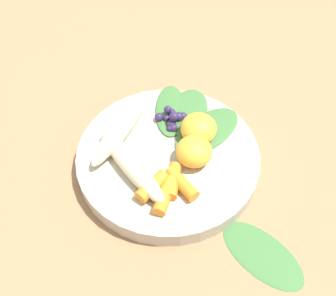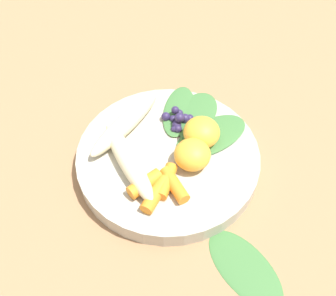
# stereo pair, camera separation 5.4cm
# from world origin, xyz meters

# --- Properties ---
(ground_plane) EXTENTS (2.40, 2.40, 0.00)m
(ground_plane) POSITION_xyz_m (0.00, 0.00, 0.00)
(ground_plane) COLOR #99704C
(bowl) EXTENTS (0.26, 0.26, 0.03)m
(bowl) POSITION_xyz_m (0.00, 0.00, 0.01)
(bowl) COLOR #B2AD9E
(bowl) RESTS_ON ground_plane
(banana_peeled_left) EXTENTS (0.14, 0.10, 0.03)m
(banana_peeled_left) POSITION_xyz_m (0.03, -0.05, 0.04)
(banana_peeled_left) COLOR beige
(banana_peeled_left) RESTS_ON bowl
(banana_peeled_right) EXTENTS (0.14, 0.10, 0.03)m
(banana_peeled_right) POSITION_xyz_m (-0.04, -0.06, 0.04)
(banana_peeled_right) COLOR beige
(banana_peeled_right) RESTS_ON bowl
(orange_segment_near) EXTENTS (0.05, 0.05, 0.04)m
(orange_segment_near) POSITION_xyz_m (-0.02, 0.05, 0.05)
(orange_segment_near) COLOR #F4A833
(orange_segment_near) RESTS_ON bowl
(orange_segment_far) EXTENTS (0.05, 0.05, 0.04)m
(orange_segment_far) POSITION_xyz_m (0.02, 0.03, 0.05)
(orange_segment_far) COLOR #F4A833
(orange_segment_far) RESTS_ON bowl
(carrot_front) EXTENTS (0.05, 0.05, 0.02)m
(carrot_front) POSITION_xyz_m (0.06, -0.03, 0.04)
(carrot_front) COLOR orange
(carrot_front) RESTS_ON bowl
(carrot_mid_left) EXTENTS (0.05, 0.04, 0.02)m
(carrot_mid_left) POSITION_xyz_m (0.07, -0.01, 0.04)
(carrot_mid_left) COLOR orange
(carrot_mid_left) RESTS_ON bowl
(carrot_mid_right) EXTENTS (0.05, 0.03, 0.02)m
(carrot_mid_right) POSITION_xyz_m (0.05, 0.00, 0.04)
(carrot_mid_right) COLOR orange
(carrot_mid_right) RESTS_ON bowl
(carrot_rear) EXTENTS (0.05, 0.04, 0.02)m
(carrot_rear) POSITION_xyz_m (0.06, 0.01, 0.04)
(carrot_rear) COLOR orange
(carrot_rear) RESTS_ON bowl
(blueberry_pile) EXTENTS (0.04, 0.05, 0.03)m
(blueberry_pile) POSITION_xyz_m (-0.05, 0.01, 0.04)
(blueberry_pile) COLOR #2D234C
(blueberry_pile) RESTS_ON bowl
(kale_leaf_left) EXTENTS (0.12, 0.13, 0.01)m
(kale_leaf_left) POSITION_xyz_m (-0.03, 0.06, 0.03)
(kale_leaf_left) COLOR #3D7038
(kale_leaf_left) RESTS_ON bowl
(kale_leaf_right) EXTENTS (0.11, 0.09, 0.01)m
(kale_leaf_right) POSITION_xyz_m (-0.07, 0.04, 0.03)
(kale_leaf_right) COLOR #3D7038
(kale_leaf_right) RESTS_ON bowl
(kale_leaf_rear) EXTENTS (0.11, 0.06, 0.01)m
(kale_leaf_rear) POSITION_xyz_m (-0.08, 0.01, 0.03)
(kale_leaf_rear) COLOR #3D7038
(kale_leaf_rear) RESTS_ON bowl
(kale_leaf_stray) EXTENTS (0.13, 0.12, 0.01)m
(kale_leaf_stray) POSITION_xyz_m (0.15, 0.10, 0.00)
(kale_leaf_stray) COLOR #3D7038
(kale_leaf_stray) RESTS_ON ground_plane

